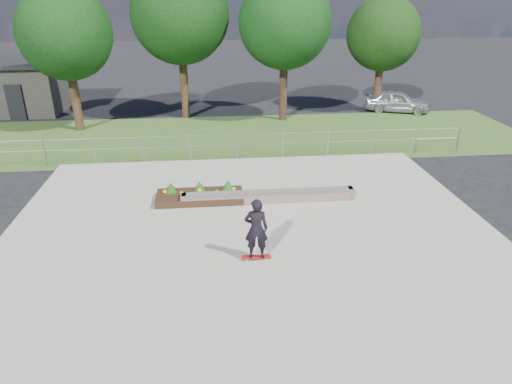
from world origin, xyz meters
TOP-DOWN VIEW (x-y plane):
  - ground at (0.00, 0.00)m, footprint 120.00×120.00m
  - grass_verge at (0.00, 11.00)m, footprint 30.00×8.00m
  - concrete_slab at (0.00, 0.00)m, footprint 15.00×15.00m
  - fence at (0.00, 7.50)m, footprint 20.06×0.06m
  - tree_far_left at (-8.00, 13.00)m, footprint 4.55×4.55m
  - tree_mid_left at (-2.50, 15.00)m, footprint 5.25×5.25m
  - tree_mid_right at (3.00, 14.00)m, footprint 4.90×4.90m
  - tree_far_right at (9.00, 15.50)m, footprint 4.20×4.20m
  - grind_ledge at (0.79, 2.95)m, footprint 6.00×0.44m
  - planter_bed at (-1.59, 3.38)m, footprint 3.00×1.20m
  - skateboarder at (-0.02, -0.68)m, footprint 0.80×0.46m
  - parked_car at (10.18, 15.15)m, footprint 4.09×2.75m

SIDE VIEW (x-z plane):
  - ground at x=0.00m, z-range 0.00..0.00m
  - grass_verge at x=0.00m, z-range 0.00..0.02m
  - concrete_slab at x=0.00m, z-range 0.00..0.06m
  - planter_bed at x=-1.59m, z-range -0.06..0.55m
  - grind_ledge at x=0.79m, z-range 0.05..0.48m
  - parked_car at x=10.18m, z-range 0.00..1.29m
  - fence at x=0.00m, z-range 0.17..1.37m
  - skateboarder at x=-0.02m, z-range 0.09..1.90m
  - tree_far_right at x=9.00m, z-range 1.18..7.78m
  - tree_far_left at x=-8.00m, z-range 1.28..8.43m
  - tree_mid_right at x=3.00m, z-range 1.38..9.08m
  - tree_mid_left at x=-2.50m, z-range 1.48..9.73m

